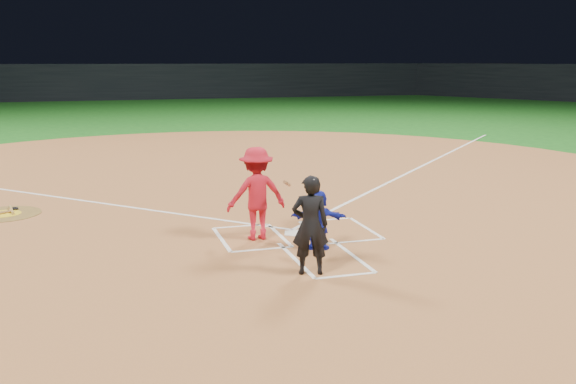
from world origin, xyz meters
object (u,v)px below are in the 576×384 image
object	(u,v)px
on_deck_circle	(3,214)
home_plate	(296,233)
batter_at_plate	(257,193)
umpire	(310,225)
catcher	(318,220)

from	to	relation	value
on_deck_circle	home_plate	bearing A→B (deg)	-30.65
on_deck_circle	batter_at_plate	xyz separation A→B (m)	(5.23, -3.76, 0.94)
umpire	home_plate	bearing A→B (deg)	-87.84
on_deck_circle	umpire	bearing A→B (deg)	-47.79
home_plate	umpire	bearing A→B (deg)	77.76
umpire	batter_at_plate	bearing A→B (deg)	-67.53
on_deck_circle	catcher	xyz separation A→B (m)	(6.19, -4.80, 0.58)
on_deck_circle	batter_at_plate	size ratio (longest dim) A/B	0.90
catcher	batter_at_plate	bearing A→B (deg)	-26.69
umpire	batter_at_plate	distance (m)	2.40
catcher	batter_at_plate	size ratio (longest dim) A/B	0.62
home_plate	batter_at_plate	xyz separation A→B (m)	(-0.88, -0.14, 0.93)
home_plate	umpire	size ratio (longest dim) A/B	0.35
catcher	home_plate	bearing A→B (deg)	-65.67
on_deck_circle	batter_at_plate	world-z (taller)	batter_at_plate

